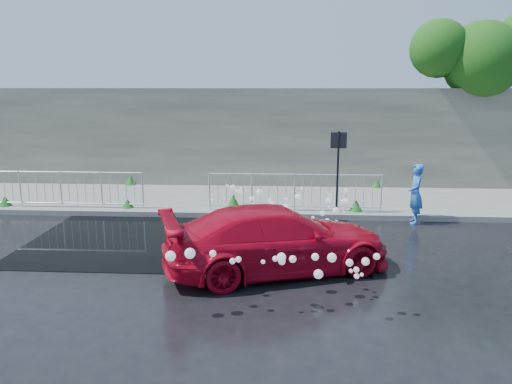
% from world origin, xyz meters
% --- Properties ---
extents(ground, '(90.00, 90.00, 0.00)m').
position_xyz_m(ground, '(0.00, 0.00, 0.00)').
color(ground, black).
rests_on(ground, ground).
extents(pavement, '(30.00, 4.00, 0.15)m').
position_xyz_m(pavement, '(0.00, 5.00, 0.07)').
color(pavement, '#5E5E5A').
rests_on(pavement, ground).
extents(curb, '(30.00, 0.25, 0.16)m').
position_xyz_m(curb, '(0.00, 3.00, 0.08)').
color(curb, '#5E5E5A').
rests_on(curb, ground).
extents(retaining_wall, '(30.00, 0.60, 3.50)m').
position_xyz_m(retaining_wall, '(0.00, 7.20, 1.90)').
color(retaining_wall, '#555248').
rests_on(retaining_wall, pavement).
extents(puddle, '(8.00, 5.00, 0.01)m').
position_xyz_m(puddle, '(0.50, 1.00, 0.01)').
color(puddle, black).
rests_on(puddle, ground).
extents(sign_post, '(0.45, 0.06, 2.50)m').
position_xyz_m(sign_post, '(4.20, 3.10, 1.72)').
color(sign_post, black).
rests_on(sign_post, ground).
extents(tree, '(5.13, 2.70, 6.32)m').
position_xyz_m(tree, '(9.62, 7.41, 4.82)').
color(tree, '#332114').
rests_on(tree, ground).
extents(railing_left, '(5.05, 0.05, 1.10)m').
position_xyz_m(railing_left, '(-4.00, 3.35, 0.74)').
color(railing_left, silver).
rests_on(railing_left, pavement).
extents(railing_right, '(5.05, 0.05, 1.10)m').
position_xyz_m(railing_right, '(3.00, 3.35, 0.74)').
color(railing_right, silver).
rests_on(railing_right, pavement).
extents(weeds, '(12.17, 3.93, 0.45)m').
position_xyz_m(weeds, '(-0.05, 4.39, 0.32)').
color(weeds, '#165419').
rests_on(weeds, pavement).
extents(water_spray, '(3.58, 5.68, 1.02)m').
position_xyz_m(water_spray, '(2.68, -0.35, 0.76)').
color(water_spray, white).
rests_on(water_spray, ground).
extents(red_car, '(5.03, 3.37, 1.35)m').
position_xyz_m(red_car, '(2.58, -1.15, 0.68)').
color(red_car, '#B0071E').
rests_on(red_car, ground).
extents(person, '(0.45, 0.64, 1.66)m').
position_xyz_m(person, '(6.31, 2.72, 0.83)').
color(person, blue).
rests_on(person, ground).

